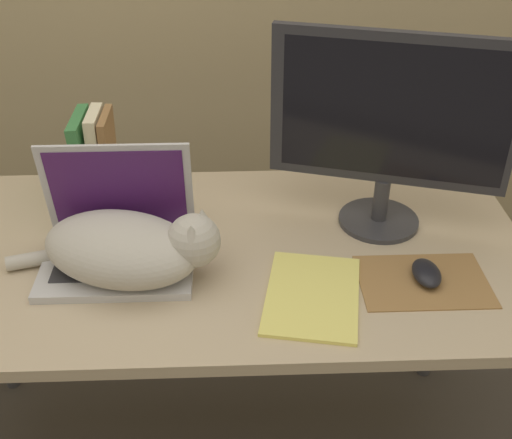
{
  "coord_description": "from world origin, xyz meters",
  "views": [
    {
      "loc": [
        0.06,
        -0.81,
        1.59
      ],
      "look_at": [
        0.1,
        0.32,
        0.84
      ],
      "focal_mm": 45.0,
      "sensor_mm": 36.0,
      "label": 1
    }
  ],
  "objects_px": {
    "external_monitor": "(391,124)",
    "cat": "(130,248)",
    "laptop": "(118,240)",
    "computer_mouse": "(427,273)",
    "book_row": "(95,155)",
    "notepad": "(312,295)"
  },
  "relations": [
    {
      "from": "cat",
      "to": "external_monitor",
      "type": "distance_m",
      "value": 0.62
    },
    {
      "from": "laptop",
      "to": "computer_mouse",
      "type": "xyz_separation_m",
      "value": [
        0.65,
        -0.1,
        -0.03
      ]
    },
    {
      "from": "laptop",
      "to": "book_row",
      "type": "relative_size",
      "value": 1.45
    },
    {
      "from": "external_monitor",
      "to": "cat",
      "type": "bearing_deg",
      "value": -162.42
    },
    {
      "from": "book_row",
      "to": "notepad",
      "type": "bearing_deg",
      "value": -41.02
    },
    {
      "from": "computer_mouse",
      "to": "notepad",
      "type": "relative_size",
      "value": 0.32
    },
    {
      "from": "external_monitor",
      "to": "computer_mouse",
      "type": "height_order",
      "value": "external_monitor"
    },
    {
      "from": "laptop",
      "to": "notepad",
      "type": "xyz_separation_m",
      "value": [
        0.41,
        -0.15,
        -0.04
      ]
    },
    {
      "from": "cat",
      "to": "notepad",
      "type": "distance_m",
      "value": 0.39
    },
    {
      "from": "computer_mouse",
      "to": "notepad",
      "type": "height_order",
      "value": "computer_mouse"
    },
    {
      "from": "laptop",
      "to": "notepad",
      "type": "distance_m",
      "value": 0.43
    },
    {
      "from": "laptop",
      "to": "computer_mouse",
      "type": "bearing_deg",
      "value": -8.72
    },
    {
      "from": "computer_mouse",
      "to": "book_row",
      "type": "distance_m",
      "value": 0.84
    },
    {
      "from": "laptop",
      "to": "book_row",
      "type": "height_order",
      "value": "laptop"
    },
    {
      "from": "notepad",
      "to": "laptop",
      "type": "bearing_deg",
      "value": 160.32
    },
    {
      "from": "computer_mouse",
      "to": "book_row",
      "type": "height_order",
      "value": "book_row"
    },
    {
      "from": "external_monitor",
      "to": "computer_mouse",
      "type": "relative_size",
      "value": 5.4
    },
    {
      "from": "laptop",
      "to": "book_row",
      "type": "xyz_separation_m",
      "value": [
        -0.09,
        0.29,
        0.06
      ]
    },
    {
      "from": "laptop",
      "to": "external_monitor",
      "type": "bearing_deg",
      "value": 11.45
    },
    {
      "from": "cat",
      "to": "computer_mouse",
      "type": "height_order",
      "value": "cat"
    },
    {
      "from": "laptop",
      "to": "cat",
      "type": "distance_m",
      "value": 0.07
    },
    {
      "from": "notepad",
      "to": "book_row",
      "type": "bearing_deg",
      "value": 138.98
    }
  ]
}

